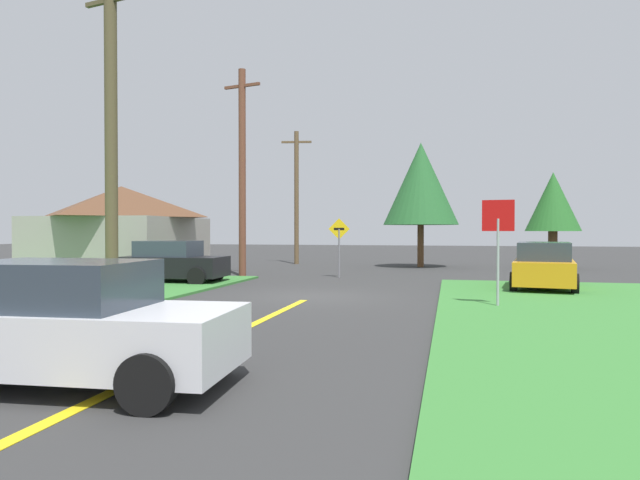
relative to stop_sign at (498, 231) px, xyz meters
The scene contains 13 objects.
ground_plane 5.87m from the stop_sign, 163.78° to the left, with size 120.00×120.00×0.00m, color #323232.
lane_stripe_center 8.59m from the stop_sign, 129.41° to the right, with size 0.20×14.00×0.01m, color yellow.
stop_sign is the anchor object (origin of this frame).
car_behind_on_main_road 10.72m from the stop_sign, 123.91° to the right, with size 4.12×2.24×1.62m.
car_on_crossroad 5.68m from the stop_sign, 69.93° to the left, with size 2.57×4.70×1.62m.
parked_car_near_building 12.48m from the stop_sign, 158.26° to the left, with size 3.99×2.29×1.62m.
utility_pole_near 10.84m from the stop_sign, behind, with size 1.78×0.52×9.16m.
utility_pole_mid 13.34m from the stop_sign, 140.58° to the left, with size 1.78×0.53×9.06m.
utility_pole_far 20.51m from the stop_sign, 119.97° to the left, with size 1.80×0.39×7.94m.
direction_sign 10.36m from the stop_sign, 124.25° to the left, with size 0.90×0.11×2.53m.
oak_tree_left 17.24m from the stop_sign, 76.27° to the left, with size 2.82×2.82×5.08m.
pine_tree_center 16.83m from the stop_sign, 99.63° to the left, with size 4.10×4.10×6.83m.
barn 18.96m from the stop_sign, 151.01° to the left, with size 6.55×7.28×4.13m.
Camera 1 is at (4.10, -16.85, 2.02)m, focal length 32.00 mm.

